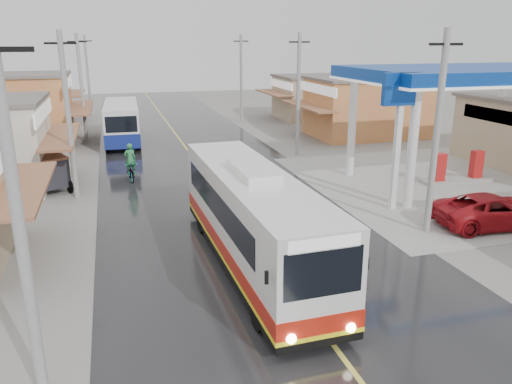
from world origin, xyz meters
TOP-DOWN VIEW (x-y plane):
  - ground at (0.00, 0.00)m, footprint 120.00×120.00m
  - road at (0.00, 15.00)m, footprint 12.00×90.00m
  - centre_line at (0.00, 15.00)m, footprint 0.15×90.00m
  - shopfronts_right at (15.00, 12.00)m, footprint 11.00×44.00m
  - utility_poles_left at (-7.00, 16.00)m, footprint 1.60×50.00m
  - utility_poles_right at (7.00, 15.00)m, footprint 1.60×36.00m
  - coach_bus at (-0.68, -0.93)m, footprint 2.84×11.44m
  - second_bus at (-4.29, 22.54)m, footprint 2.72×9.04m
  - jeepney at (10.03, -0.18)m, footprint 5.16×2.69m
  - cyclist at (-4.22, 11.44)m, footprint 0.84×2.03m
  - tricycle_near at (-8.41, 10.47)m, footprint 2.51×2.74m

SIDE VIEW (x-z plane):
  - ground at x=0.00m, z-range 0.00..0.00m
  - shopfronts_right at x=15.00m, z-range -2.40..2.40m
  - utility_poles_left at x=-7.00m, z-range -4.00..4.00m
  - utility_poles_right at x=7.00m, z-range -4.00..4.00m
  - road at x=0.00m, z-range 0.00..0.02m
  - centre_line at x=0.00m, z-range 0.02..0.03m
  - jeepney at x=10.03m, z-range 0.00..1.39m
  - cyclist at x=-4.22m, z-range -0.37..1.77m
  - tricycle_near at x=-8.41m, z-range 0.14..2.04m
  - second_bus at x=-4.29m, z-range 0.12..3.09m
  - coach_bus at x=-0.68m, z-range -0.06..3.49m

